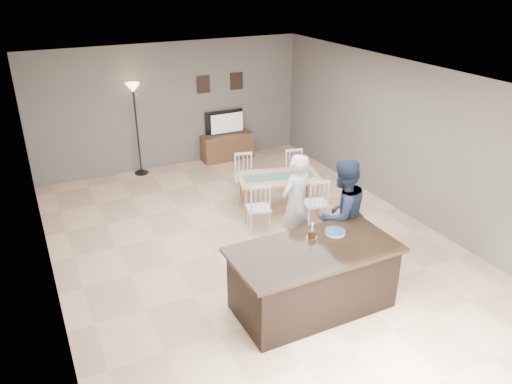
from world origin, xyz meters
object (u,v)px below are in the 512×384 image
television (226,123)px  kitchen_island (313,278)px  tv_console (228,147)px  floor_lamp (135,105)px  plate_stack (335,232)px  dining_table (279,183)px  woman (295,204)px  man (342,215)px  birthday_cake (312,234)px

television → kitchen_island: bearing=78.0°
tv_console → television: television is taller
kitchen_island → television: (1.20, 5.64, 0.41)m
tv_console → television: size_ratio=1.31×
kitchen_island → floor_lamp: bearing=98.5°
plate_stack → dining_table: size_ratio=0.14×
woman → dining_table: bearing=-128.1°
kitchen_island → plate_stack: bearing=23.8°
kitchen_island → floor_lamp: size_ratio=1.09×
television → dining_table: (-0.24, -2.96, -0.29)m
plate_stack → floor_lamp: 5.58m
plate_stack → kitchen_island: bearing=-156.2°
tv_console → dining_table: size_ratio=0.62×
man → plate_stack: size_ratio=6.25×
dining_table → floor_lamp: floor_lamp is taller
television → birthday_cake: (-1.09, -5.39, 0.09)m
woman → man: 0.77m
plate_stack → dining_table: plate_stack is taller
woman → plate_stack: 1.16m
television → plate_stack: (-0.75, -5.44, 0.06)m
man → birthday_cake: size_ratio=7.90×
man → television: bearing=-101.6°
kitchen_island → television: bearing=78.0°
birthday_cake → floor_lamp: bearing=100.1°
tv_console → floor_lamp: 2.38m
television → woman: woman is taller
woman → plate_stack: woman is taller
tv_console → dining_table: bearing=-94.7°
woman → man: man is taller
television → floor_lamp: size_ratio=0.46×
dining_table → tv_console: bearing=100.2°
tv_console → man: (-0.30, -4.89, 0.55)m
birthday_cake → woman: bearing=69.8°
kitchen_island → television: size_ratio=2.35×
tv_console → plate_stack: plate_stack is taller
birthday_cake → plate_stack: bearing=-8.2°
man → plate_stack: man is taller
plate_stack → man: bearing=47.0°
floor_lamp → kitchen_island: bearing=-81.5°
plate_stack → birthday_cake: bearing=171.8°
kitchen_island → tv_console: kitchen_island is taller
dining_table → man: bearing=-76.9°
floor_lamp → television: bearing=1.4°
tv_console → plate_stack: size_ratio=4.41×
television → woman: 4.34m
dining_table → floor_lamp: size_ratio=0.99×
television → floor_lamp: (-2.04, -0.05, 0.67)m
dining_table → floor_lamp: (-1.80, 2.91, 0.96)m
woman → floor_lamp: bearing=-92.0°
dining_table → television: bearing=100.3°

